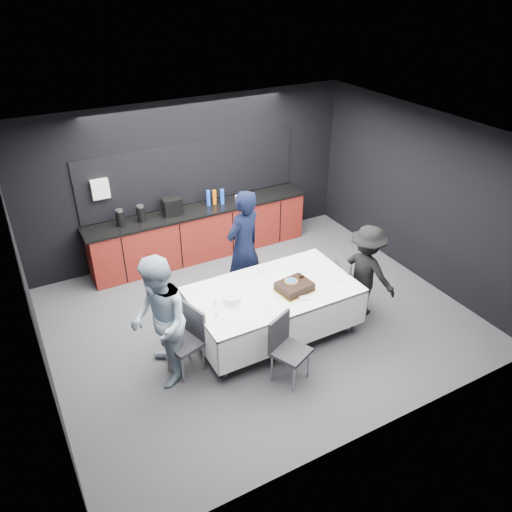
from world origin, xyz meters
The scene contains 18 objects.
ground centered at (0.00, 0.00, 0.00)m, with size 6.00×6.00×0.00m, color #46464B.
room_shell centered at (0.00, 0.00, 1.86)m, with size 6.04×5.04×2.82m.
kitchenette centered at (-0.02, 2.22, 0.54)m, with size 4.10×0.64×2.05m.
party_table centered at (0.00, -0.40, 0.64)m, with size 2.32×1.32×0.78m.
cake_assembly centered at (0.24, -0.57, 0.84)m, with size 0.53×0.45×0.16m.
plate_stack centered at (-0.64, -0.40, 0.83)m, with size 0.24×0.24×0.10m, color white.
loose_plate_near centered at (-0.31, -0.85, 0.78)m, with size 0.20×0.20×0.01m, color white.
loose_plate_right_a centered at (0.63, -0.18, 0.78)m, with size 0.22×0.22×0.01m, color white.
loose_plate_right_b centered at (0.94, -0.67, 0.78)m, with size 0.20×0.20×0.01m, color white.
loose_plate_far centered at (0.03, 0.00, 0.78)m, with size 0.21×0.21×0.01m, color white.
fork_pile centered at (0.25, -0.80, 0.79)m, with size 0.14×0.09×0.02m, color white.
champagne_flute centered at (-0.94, -0.57, 0.94)m, with size 0.06×0.06×0.22m.
chair_left centered at (-1.32, -0.50, 0.53)m, with size 0.52×0.52×0.92m.
chair_right centered at (1.30, -0.43, 0.53)m, with size 0.47×0.47×0.92m.
chair_near centered at (-0.30, -1.25, 0.53)m, with size 0.56×0.56×0.92m.
person_center centered at (0.05, 0.60, 0.93)m, with size 0.68×0.45×1.86m, color black.
person_left centered at (-1.68, -0.50, 0.89)m, with size 0.86×0.67×1.78m, color #9DB2C6.
person_right centered at (1.47, -0.61, 0.74)m, with size 0.95×0.55×1.47m, color black.
Camera 1 is at (-2.95, -5.33, 4.70)m, focal length 35.00 mm.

